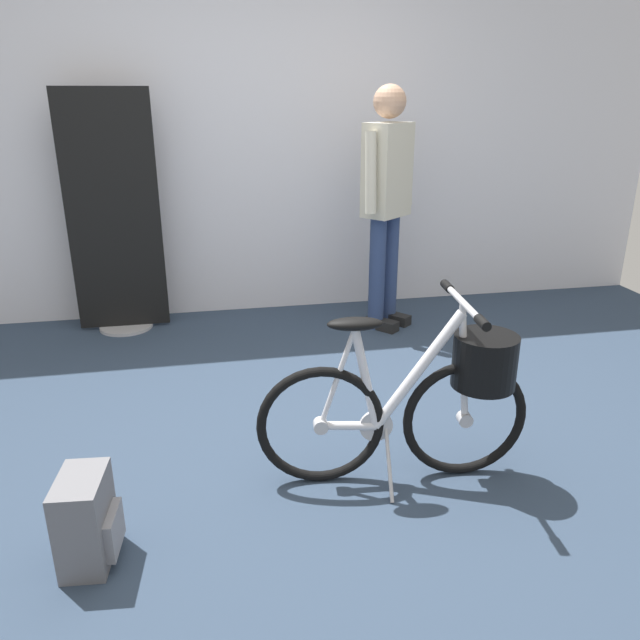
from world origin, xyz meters
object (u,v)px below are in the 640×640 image
visitor_near_wall (387,195)px  backpack_on_floor (87,520)px  folding_bike_foreground (425,395)px  floor_banner_stand (115,228)px

visitor_near_wall → backpack_on_floor: (-1.67, -2.06, -0.75)m
folding_bike_foreground → floor_banner_stand: bearing=124.2°
visitor_near_wall → folding_bike_foreground: bearing=-101.5°
visitor_near_wall → floor_banner_stand: bearing=171.0°
floor_banner_stand → folding_bike_foreground: (1.42, -2.08, -0.32)m
floor_banner_stand → folding_bike_foreground: floor_banner_stand is taller
floor_banner_stand → visitor_near_wall: size_ratio=0.99×
folding_bike_foreground → backpack_on_floor: size_ratio=3.38×
floor_banner_stand → visitor_near_wall: 1.81m
floor_banner_stand → backpack_on_floor: (0.11, -2.34, -0.54)m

